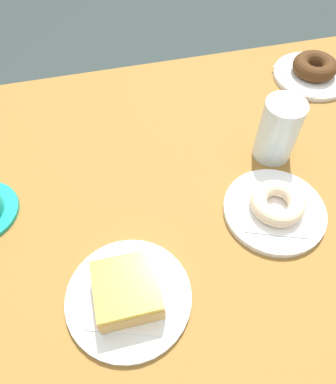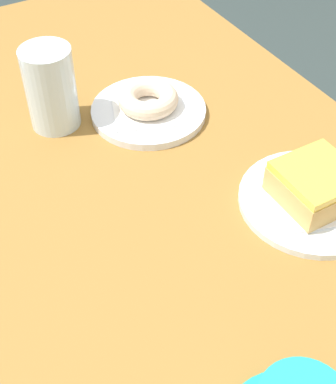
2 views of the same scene
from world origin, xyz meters
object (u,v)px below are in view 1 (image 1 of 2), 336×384
(plate_chocolate_ring, at_px, (311,76))
(donut_chocolate_ring, at_px, (315,66))
(plate_glazed_square, at_px, (129,297))
(donut_sugar_ring, at_px, (277,203))
(plate_sugar_ring, at_px, (274,210))
(donut_glazed_square, at_px, (127,290))
(water_glass, at_px, (278,130))

(plate_chocolate_ring, height_order, donut_chocolate_ring, donut_chocolate_ring)
(donut_chocolate_ring, height_order, plate_glazed_square, donut_chocolate_ring)
(plate_chocolate_ring, distance_m, plate_glazed_square, 0.72)
(donut_chocolate_ring, xyz_separation_m, donut_sugar_ring, (-0.26, -0.36, -0.00))
(plate_sugar_ring, distance_m, donut_glazed_square, 0.31)
(plate_chocolate_ring, distance_m, donut_sugar_ring, 0.44)
(plate_chocolate_ring, relative_size, plate_sugar_ring, 1.00)
(plate_chocolate_ring, xyz_separation_m, water_glass, (-0.20, -0.22, 0.06))
(donut_chocolate_ring, distance_m, donut_glazed_square, 0.72)
(plate_sugar_ring, xyz_separation_m, donut_glazed_square, (-0.30, -0.10, 0.03))
(water_glass, bearing_deg, plate_sugar_ring, -111.03)
(donut_chocolate_ring, xyz_separation_m, plate_glazed_square, (-0.55, -0.46, -0.03))
(plate_chocolate_ring, relative_size, plate_glazed_square, 0.94)
(plate_chocolate_ring, height_order, plate_sugar_ring, plate_sugar_ring)
(donut_sugar_ring, xyz_separation_m, donut_glazed_square, (-0.30, -0.10, 0.01))
(donut_glazed_square, relative_size, water_glass, 0.75)
(plate_chocolate_ring, relative_size, water_glass, 1.42)
(plate_chocolate_ring, xyz_separation_m, plate_sugar_ring, (-0.26, -0.36, 0.00))
(plate_glazed_square, bearing_deg, donut_glazed_square, 0.00)
(plate_glazed_square, relative_size, water_glass, 1.52)
(donut_glazed_square, bearing_deg, plate_chocolate_ring, 39.68)
(plate_sugar_ring, height_order, donut_glazed_square, donut_glazed_square)
(donut_glazed_square, bearing_deg, donut_sugar_ring, 18.63)
(water_glass, bearing_deg, donut_sugar_ring, -111.03)
(donut_chocolate_ring, height_order, donut_glazed_square, donut_glazed_square)
(plate_sugar_ring, height_order, plate_glazed_square, plate_sugar_ring)
(donut_sugar_ring, bearing_deg, water_glass, 68.97)
(plate_sugar_ring, relative_size, plate_glazed_square, 0.94)
(donut_chocolate_ring, bearing_deg, donut_sugar_ring, -125.57)
(donut_sugar_ring, xyz_separation_m, plate_glazed_square, (-0.30, -0.10, -0.03))
(donut_sugar_ring, bearing_deg, donut_chocolate_ring, 54.43)
(donut_chocolate_ring, relative_size, plate_sugar_ring, 0.57)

